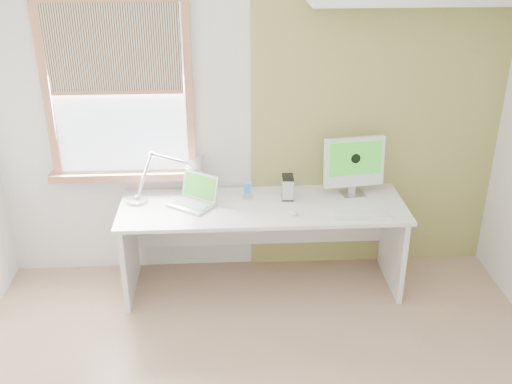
{
  "coord_description": "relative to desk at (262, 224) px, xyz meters",
  "views": [
    {
      "loc": [
        -0.22,
        -2.71,
        2.76
      ],
      "look_at": [
        0.0,
        1.05,
        1.0
      ],
      "focal_mm": 41.81,
      "sensor_mm": 36.0,
      "label": 1
    }
  ],
  "objects": [
    {
      "name": "room",
      "position": [
        -0.07,
        -1.44,
        0.77
      ],
      "size": [
        4.04,
        3.54,
        2.64
      ],
      "color": "tan",
      "rests_on": "ground"
    },
    {
      "name": "desk_lamp",
      "position": [
        -0.59,
        0.14,
        0.4
      ],
      "size": [
        0.72,
        0.34,
        0.4
      ],
      "color": "silver",
      "rests_on": "desk"
    },
    {
      "name": "desk",
      "position": [
        0.0,
        0.0,
        0.0
      ],
      "size": [
        2.2,
        0.7,
        0.73
      ],
      "color": "white",
      "rests_on": "room"
    },
    {
      "name": "mouse",
      "position": [
        0.21,
        -0.22,
        0.21
      ],
      "size": [
        0.09,
        0.11,
        0.03
      ],
      "primitive_type": "ellipsoid",
      "rotation": [
        0.0,
        0.0,
        0.44
      ],
      "color": "white",
      "rests_on": "desk"
    },
    {
      "name": "phone_dock",
      "position": [
        -0.11,
        0.08,
        0.23
      ],
      "size": [
        0.09,
        0.09,
        0.14
      ],
      "color": "silver",
      "rests_on": "desk"
    },
    {
      "name": "window",
      "position": [
        -1.07,
        0.27,
        1.01
      ],
      "size": [
        1.2,
        0.14,
        1.42
      ],
      "color": "#A36543",
      "rests_on": "room"
    },
    {
      "name": "keyboard",
      "position": [
        0.72,
        -0.3,
        0.2
      ],
      "size": [
        0.43,
        0.15,
        0.02
      ],
      "color": "white",
      "rests_on": "desk"
    },
    {
      "name": "imac",
      "position": [
        0.73,
        0.11,
        0.46
      ],
      "size": [
        0.49,
        0.18,
        0.47
      ],
      "color": "silver",
      "rests_on": "desk"
    },
    {
      "name": "external_drive",
      "position": [
        0.2,
        0.06,
        0.29
      ],
      "size": [
        0.09,
        0.15,
        0.18
      ],
      "color": "silver",
      "rests_on": "desk"
    },
    {
      "name": "laptop",
      "position": [
        -0.52,
        -0.0,
        0.25
      ],
      "size": [
        0.41,
        0.4,
        0.23
      ],
      "color": "silver",
      "rests_on": "desk"
    },
    {
      "name": "accent_wall",
      "position": [
        0.93,
        0.3,
        0.77
      ],
      "size": [
        2.0,
        0.02,
        2.6
      ],
      "primitive_type": "cube",
      "color": "olive",
      "rests_on": "room"
    }
  ]
}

